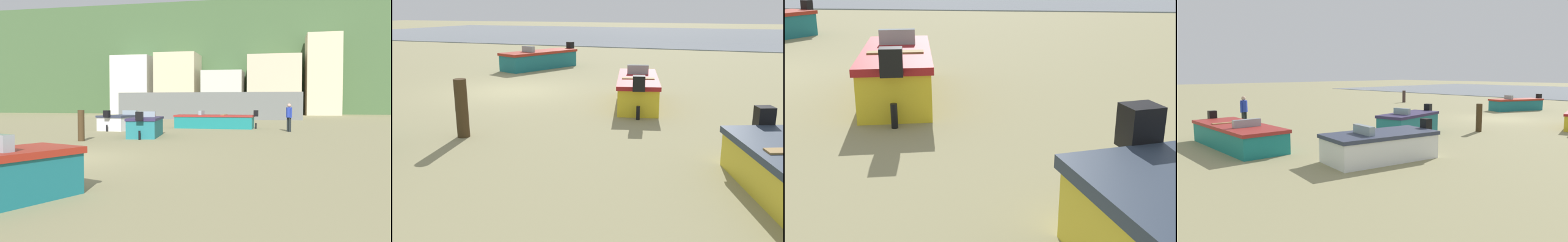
% 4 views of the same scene
% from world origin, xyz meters
% --- Properties ---
extents(boat_yellow_4, '(2.02, 3.88, 1.18)m').
position_xyz_m(boat_yellow_4, '(-4.72, 0.61, 0.45)').
color(boat_yellow_4, gold).
rests_on(boat_yellow_4, ground).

